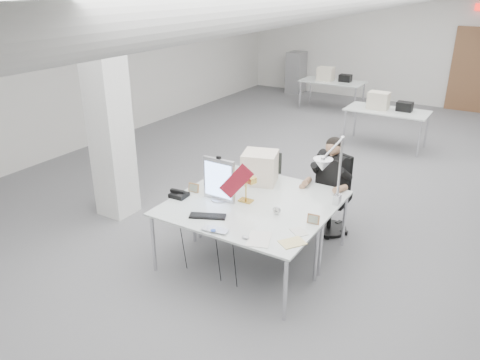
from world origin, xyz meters
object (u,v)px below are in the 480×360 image
object	(u,v)px
seated_person	(332,170)
desk_phone	(179,195)
desk_main	(233,218)
laptop	(213,232)
beige_monitor	(260,167)
office_chair	(331,194)
bankers_lamp	(246,189)
architect_lamp	(332,172)
monitor	(219,180)

from	to	relation	value
seated_person	desk_phone	xyz separation A→B (m)	(-1.38, -1.41, -0.12)
desk_main	desk_phone	world-z (taller)	desk_phone
laptop	beige_monitor	distance (m)	1.44
office_chair	bankers_lamp	bearing A→B (deg)	-95.61
seated_person	architect_lamp	xyz separation A→B (m)	(0.30, -0.86, 0.34)
monitor	bankers_lamp	world-z (taller)	monitor
office_chair	monitor	xyz separation A→B (m)	(-0.92, -1.27, 0.47)
desk_main	monitor	size ratio (longest dim) A/B	3.49
seated_person	bankers_lamp	size ratio (longest dim) A/B	2.75
desk_main	beige_monitor	size ratio (longest dim) A/B	4.28
laptop	beige_monitor	bearing A→B (deg)	91.15
beige_monitor	architect_lamp	distance (m)	1.17
seated_person	laptop	distance (m)	1.99
seated_person	beige_monitor	distance (m)	0.93
laptop	bankers_lamp	size ratio (longest dim) A/B	0.92
desk_phone	beige_monitor	size ratio (longest dim) A/B	0.47
office_chair	desk_main	bearing A→B (deg)	-85.87
architect_lamp	seated_person	bearing A→B (deg)	121.38
bankers_lamp	beige_monitor	distance (m)	0.61
desk_main	architect_lamp	bearing A→B (deg)	37.58
laptop	seated_person	bearing A→B (deg)	65.81
office_chair	desk_phone	size ratio (longest dim) A/B	5.52
desk_main	desk_phone	bearing A→B (deg)	172.52
desk_main	office_chair	xyz separation A→B (m)	(0.55, 1.57, -0.20)
seated_person	architect_lamp	size ratio (longest dim) A/B	0.87
laptop	office_chair	bearing A→B (deg)	66.19
beige_monitor	laptop	bearing A→B (deg)	-97.95
desk_main	monitor	bearing A→B (deg)	142.10
seated_person	architect_lamp	distance (m)	0.98
laptop	bankers_lamp	world-z (taller)	bankers_lamp
desk_main	seated_person	distance (m)	1.62
desk_main	desk_phone	distance (m)	0.84
seated_person	laptop	bearing A→B (deg)	-82.42
desk_phone	architect_lamp	xyz separation A→B (m)	(1.68, 0.54, 0.46)
monitor	architect_lamp	distance (m)	1.30
desk_main	beige_monitor	world-z (taller)	beige_monitor
office_chair	architect_lamp	xyz separation A→B (m)	(0.30, -0.91, 0.70)
seated_person	bankers_lamp	bearing A→B (deg)	-96.70
seated_person	desk_main	bearing A→B (deg)	-86.45
beige_monitor	monitor	bearing A→B (deg)	-119.00
bankers_lamp	architect_lamp	world-z (taller)	architect_lamp
beige_monitor	desk_main	bearing A→B (deg)	-94.63
desk_main	office_chair	bearing A→B (deg)	70.75
desk_main	bankers_lamp	distance (m)	0.46
laptop	architect_lamp	bearing A→B (deg)	42.81
desk_phone	bankers_lamp	bearing A→B (deg)	19.93
laptop	desk_main	bearing A→B (deg)	82.44
desk_phone	architect_lamp	bearing A→B (deg)	15.24
monitor	architect_lamp	size ratio (longest dim) A/B	0.53
desk_main	monitor	distance (m)	0.55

